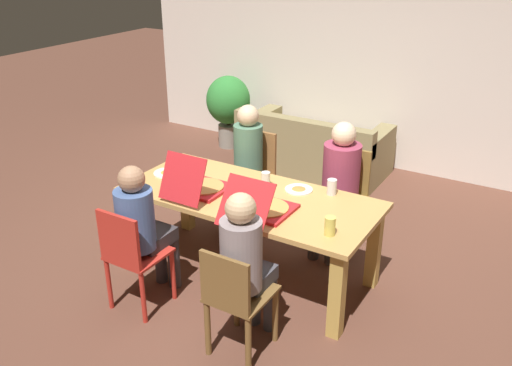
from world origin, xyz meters
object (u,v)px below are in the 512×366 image
(chair_2, at_px, (131,254))
(drinking_glass_3, at_px, (332,187))
(drinking_glass_2, at_px, (330,226))
(dining_table, at_px, (250,208))
(pizza_box_1, at_px, (263,208))
(person_2, at_px, (142,224))
(drinking_glass_0, at_px, (266,179))
(chair_3, at_px, (343,194))
(person_3, at_px, (338,178))
(chair_0, at_px, (235,299))
(person_0, at_px, (246,259))
(person_1, at_px, (245,159))
(plate_1, at_px, (167,173))
(couch, at_px, (313,149))
(chair_1, at_px, (253,175))
(plate_0, at_px, (299,189))
(potted_plant, at_px, (228,104))
(pizza_box_0, at_px, (200,186))
(drinking_glass_1, at_px, (180,161))

(chair_2, bearing_deg, drinking_glass_3, 49.38)
(chair_2, relative_size, drinking_glass_2, 6.30)
(dining_table, relative_size, pizza_box_1, 3.42)
(person_2, distance_m, drinking_glass_3, 1.53)
(drinking_glass_0, bearing_deg, chair_3, 59.12)
(person_3, bearing_deg, chair_0, -90.00)
(person_0, distance_m, person_1, 1.78)
(chair_3, distance_m, plate_1, 1.62)
(person_1, relative_size, pizza_box_1, 2.00)
(drinking_glass_2, bearing_deg, drinking_glass_3, 112.76)
(person_2, bearing_deg, couch, 90.63)
(chair_1, bearing_deg, person_1, -90.00)
(dining_table, bearing_deg, chair_1, 119.98)
(chair_2, bearing_deg, plate_0, 55.61)
(person_1, height_order, plate_0, person_1)
(chair_2, xyz_separation_m, potted_plant, (-1.39, 3.42, 0.11))
(person_0, xyz_separation_m, drinking_glass_3, (0.12, 1.13, 0.11))
(chair_2, xyz_separation_m, person_3, (0.95, 1.67, 0.21))
(chair_3, height_order, potted_plant, potted_plant)
(chair_2, distance_m, pizza_box_0, 0.80)
(pizza_box_1, bearing_deg, drinking_glass_1, 158.82)
(chair_0, bearing_deg, person_1, 120.19)
(person_0, relative_size, drinking_glass_2, 8.72)
(chair_1, xyz_separation_m, person_3, (0.95, -0.09, 0.22))
(chair_1, bearing_deg, person_2, -90.00)
(pizza_box_1, bearing_deg, person_1, 128.51)
(chair_0, xyz_separation_m, person_1, (-0.95, 1.63, 0.25))
(chair_1, distance_m, plate_1, 0.98)
(person_0, distance_m, chair_1, 1.91)
(person_2, distance_m, drinking_glass_2, 1.42)
(drinking_glass_3, height_order, potted_plant, potted_plant)
(person_3, xyz_separation_m, pizza_box_0, (-0.82, -0.94, 0.09))
(drinking_glass_3, bearing_deg, chair_3, 101.63)
(drinking_glass_2, bearing_deg, potted_plant, 134.23)
(dining_table, height_order, chair_1, chair_1)
(dining_table, xyz_separation_m, drinking_glass_2, (0.82, -0.26, 0.19))
(chair_1, distance_m, chair_2, 1.76)
(dining_table, bearing_deg, drinking_glass_2, -17.68)
(person_3, relative_size, pizza_box_1, 1.97)
(person_0, xyz_separation_m, plate_1, (-1.30, 0.77, 0.06))
(plate_1, distance_m, potted_plant, 2.75)
(plate_1, bearing_deg, dining_table, 0.07)
(pizza_box_0, bearing_deg, chair_3, 52.87)
(chair_0, xyz_separation_m, plate_0, (-0.15, 1.20, 0.30))
(person_0, bearing_deg, person_1, 122.36)
(plate_0, relative_size, drinking_glass_0, 1.82)
(dining_table, relative_size, person_1, 1.71)
(drinking_glass_2, height_order, drinking_glass_3, drinking_glass_2)
(chair_1, distance_m, pizza_box_1, 1.38)
(pizza_box_1, relative_size, drinking_glass_1, 6.13)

